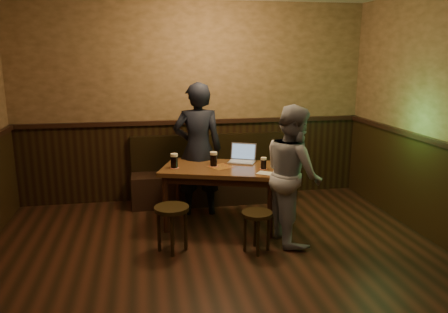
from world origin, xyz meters
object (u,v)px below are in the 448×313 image
Objects in this scene: pub_table at (221,175)px; stool_left at (172,216)px; laptop at (242,157)px; pint_left at (174,161)px; pint_mid at (214,159)px; bench at (210,180)px; stool_right at (257,220)px; person_grey at (293,174)px; person_suit at (198,150)px; pint_right at (264,163)px.

pub_table is 0.94m from stool_left.
laptop is (0.31, 0.20, 0.16)m from pub_table.
pint_mid is (0.48, -0.00, 0.00)m from pint_left.
bench reaches higher than pub_table.
pub_table is 3.53× the size of stool_right.
stool_right is 1.27m from pint_left.
pub_table is 8.79× the size of pint_left.
person_suit is at bearing 39.35° from person_grey.
pint_right reaches higher than stool_right.
stool_left reaches higher than stool_right.
pint_left is (-0.80, 0.86, 0.48)m from stool_right.
laptop is at bearing 21.05° from pint_mid.
stool_right is at bearing -69.25° from pint_mid.
stool_left is at bearing -113.77° from laptop.
person_grey reaches higher than pint_left.
stool_right is at bearing 113.59° from person_grey.
pint_left is 1.24× the size of pint_right.
bench is at bearing 22.81° from person_grey.
laptop is at bearing 112.98° from pint_right.
person_suit is (-0.22, 0.46, 0.22)m from pub_table.
laptop is 0.60m from person_suit.
bench is 0.76m from person_suit.
bench is 1.17m from pint_left.
stool_right is 1.11× the size of laptop.
person_grey is (0.79, -0.63, -0.06)m from pint_mid.
pint_right is at bearing -66.93° from bench.
person_suit is 1.40m from person_grey.
person_grey reaches higher than bench.
pint_left is 0.99× the size of pint_mid.
person_suit is at bearing 108.69° from pint_mid.
pint_left is at bearing 133.06° from stool_right.
bench is 5.47× the size of laptop.
pub_table is at bearing -122.74° from laptop.
person_grey is (0.71, -1.51, 0.46)m from bench.
pub_table is at bearing 106.72° from stool_right.
pint_right is (0.48, -0.20, 0.17)m from pub_table.
bench is at bearing 138.23° from laptop.
pint_mid is at bearing 156.47° from pint_right.
stool_left is 2.82× the size of pint_left.
pint_right reaches higher than pub_table.
stool_left is 2.79× the size of pint_mid.
pub_table is at bearing -90.00° from bench.
pint_right is at bearing -4.24° from pub_table.
laptop is at bearing 50.46° from pub_table.
pint_mid is (-0.08, 0.04, 0.19)m from pub_table.
stool_right is at bearing -68.73° from laptop.
laptop is at bearing 158.25° from person_suit.
person_grey is (0.23, -0.38, -0.04)m from pint_right.
person_suit reaches higher than stool_left.
pub_table is at bearing -29.08° from pint_mid.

